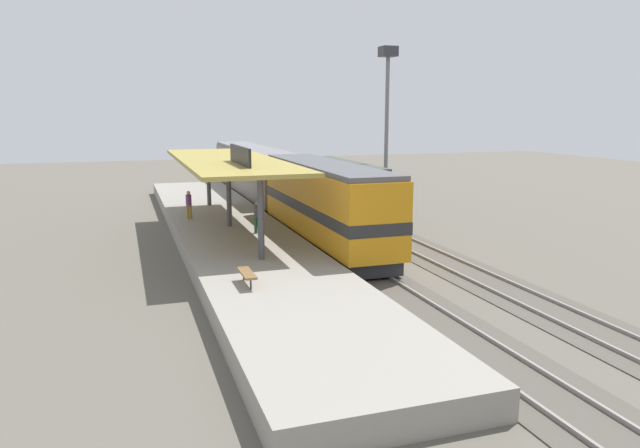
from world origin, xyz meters
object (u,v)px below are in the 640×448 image
light_mast (387,95)px  person_walking (189,203)px  person_waiting (257,215)px  passenger_carriage_single (254,173)px  locomotive (325,204)px  freight_car (339,186)px  platform_bench (247,274)px

light_mast → person_walking: size_ratio=6.84×
person_waiting → person_walking: size_ratio=1.00×
passenger_carriage_single → person_walking: (-6.52, -11.73, -0.46)m
locomotive → passenger_carriage_single: 18.00m
freight_car → person_walking: freight_car is taller
freight_car → light_mast: bearing=-16.4°
platform_bench → light_mast: bearing=52.1°
passenger_carriage_single → freight_car: passenger_carriage_single is taller
light_mast → person_waiting: size_ratio=6.84×
locomotive → person_walking: locomotive is taller
person_waiting → passenger_carriage_single: bearing=78.3°
platform_bench → light_mast: (13.80, 17.73, 7.05)m
platform_bench → passenger_carriage_single: bearing=77.2°
person_waiting → freight_car: bearing=49.0°
platform_bench → person_waiting: bearing=75.1°
light_mast → person_walking: light_mast is taller
locomotive → freight_car: locomotive is taller
platform_bench → person_waiting: person_waiting is taller
light_mast → person_waiting: (-11.32, -8.40, -6.54)m
passenger_carriage_single → person_waiting: size_ratio=11.70×
freight_car → light_mast: size_ratio=1.03×
light_mast → platform_bench: bearing=-127.9°
platform_bench → locomotive: size_ratio=0.12×
freight_car → passenger_carriage_single: bearing=120.7°
person_waiting → platform_bench: bearing=-104.9°
passenger_carriage_single → person_waiting: bearing=-101.7°
freight_car → light_mast: light_mast is taller
freight_car → person_walking: (-11.12, -3.99, -0.12)m
locomotive → person_waiting: (-3.52, 0.93, -0.56)m
locomotive → freight_car: bearing=65.9°
light_mast → person_waiting: light_mast is taller
person_waiting → person_walking: same height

